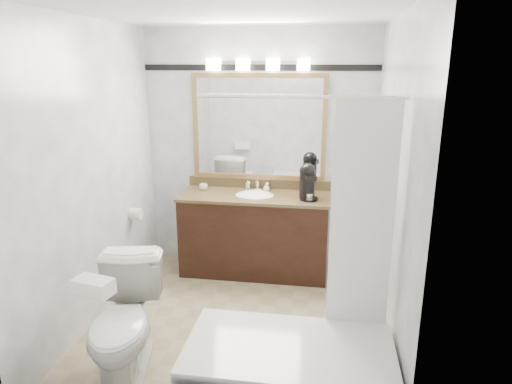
% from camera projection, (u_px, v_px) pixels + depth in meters
% --- Properties ---
extents(room, '(2.42, 2.62, 2.52)m').
position_uv_depth(room, '(234.00, 182.00, 3.57)').
color(room, gray).
rests_on(room, ground).
extents(vanity, '(1.53, 0.58, 0.97)m').
position_uv_depth(vanity, '(255.00, 232.00, 4.76)').
color(vanity, black).
rests_on(vanity, ground).
extents(mirror, '(1.40, 0.04, 1.10)m').
position_uv_depth(mirror, '(259.00, 128.00, 4.72)').
color(mirror, '#9E7D47').
rests_on(mirror, room).
extents(vanity_light_bar, '(1.02, 0.14, 0.12)m').
position_uv_depth(vanity_light_bar, '(258.00, 64.00, 4.50)').
color(vanity_light_bar, silver).
rests_on(vanity_light_bar, room).
extents(accent_stripe, '(2.40, 0.01, 0.06)m').
position_uv_depth(accent_stripe, '(259.00, 68.00, 4.57)').
color(accent_stripe, black).
rests_on(accent_stripe, room).
extents(bathtub, '(1.30, 0.75, 1.96)m').
position_uv_depth(bathtub, '(293.00, 367.00, 2.90)').
color(bathtub, white).
rests_on(bathtub, ground).
extents(tp_roll, '(0.11, 0.12, 0.12)m').
position_uv_depth(tp_roll, '(136.00, 214.00, 4.53)').
color(tp_roll, white).
rests_on(tp_roll, room).
extents(toilet, '(0.61, 0.88, 0.82)m').
position_uv_depth(toilet, '(124.00, 323.00, 3.16)').
color(toilet, white).
rests_on(toilet, ground).
extents(tissue_box, '(0.26, 0.18, 0.10)m').
position_uv_depth(tissue_box, '(94.00, 286.00, 2.71)').
color(tissue_box, white).
rests_on(tissue_box, toilet).
extents(coffee_maker, '(0.19, 0.23, 0.35)m').
position_uv_depth(coffee_maker, '(308.00, 181.00, 4.48)').
color(coffee_maker, black).
rests_on(coffee_maker, vanity).
extents(cup_left, '(0.10, 0.10, 0.07)m').
position_uv_depth(cup_left, '(204.00, 187.00, 4.82)').
color(cup_left, white).
rests_on(cup_left, vanity).
extents(soap_bottle_a, '(0.05, 0.05, 0.09)m').
position_uv_depth(soap_bottle_a, '(248.00, 185.00, 4.85)').
color(soap_bottle_a, white).
rests_on(soap_bottle_a, vanity).
extents(soap_bottle_b, '(0.09, 0.09, 0.08)m').
position_uv_depth(soap_bottle_b, '(266.00, 187.00, 4.76)').
color(soap_bottle_b, white).
rests_on(soap_bottle_b, vanity).
extents(soap_bar, '(0.08, 0.06, 0.02)m').
position_uv_depth(soap_bar, '(258.00, 191.00, 4.76)').
color(soap_bar, beige).
rests_on(soap_bar, vanity).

